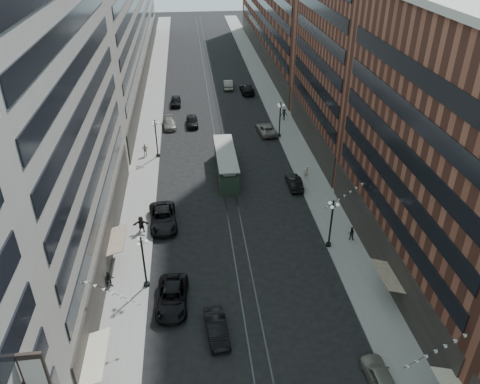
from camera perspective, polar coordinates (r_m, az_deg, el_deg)
name	(u,v)px	position (r m, az deg, el deg)	size (l,w,h in m)	color
ground	(220,140)	(72.16, -2.46, 6.39)	(220.00, 220.00, 0.00)	black
sidewalk_west	(151,118)	(81.49, -10.82, 8.87)	(4.00, 180.00, 0.15)	gray
sidewalk_east	(279,113)	(82.63, 4.75, 9.62)	(4.00, 180.00, 0.15)	gray
rail_west	(212,116)	(81.31, -3.49, 9.26)	(0.12, 180.00, 0.02)	#2D2D33
rail_east	(220,115)	(81.39, -2.49, 9.31)	(0.12, 180.00, 0.02)	#2D2D33
building_west_mid	(41,129)	(43.59, -23.08, 7.02)	(8.00, 36.00, 28.00)	gray
building_west_far	(121,11)	(103.74, -14.30, 20.63)	(8.00, 90.00, 26.00)	gray
building_east_mid	(444,157)	(43.55, 23.59, 3.96)	(8.00, 30.00, 24.00)	brown
building_east_far	(279,5)	(113.99, 4.77, 21.74)	(8.00, 72.00, 24.00)	brown
lamppost_sw_far	(144,260)	(43.19, -11.67, -8.17)	(1.03, 1.14, 5.52)	black
lamppost_sw_mid	(156,137)	(66.38, -10.18, 6.59)	(1.03, 1.14, 5.52)	black
lamppost_se_far	(331,222)	(48.03, 11.05, -3.64)	(1.03, 1.14, 5.52)	black
lamppost_se_mid	(280,118)	(72.07, 4.89, 8.95)	(1.03, 1.14, 5.52)	black
streetcar	(226,164)	(61.69, -1.72, 3.45)	(2.53, 11.44, 3.16)	#223625
car_2	(172,297)	(42.51, -8.28, -12.60)	(2.71, 5.87, 1.63)	black
car_4	(380,377)	(38.08, 16.70, -20.77)	(1.76, 4.38, 1.49)	slate
car_5	(217,328)	(39.75, -2.86, -16.21)	(1.60, 4.60, 1.52)	black
pedestrian_2	(110,279)	(45.13, -15.61, -10.23)	(0.84, 0.46, 1.73)	black
car_7	(163,218)	(52.43, -9.37, -3.15)	(2.91, 6.32, 1.76)	black
car_8	(169,123)	(77.10, -8.61, 8.28)	(1.95, 4.79, 1.39)	slate
car_9	(176,101)	(86.50, -7.85, 10.91)	(1.80, 4.47, 1.52)	black
car_10	(294,182)	(59.24, 6.62, 1.20)	(1.54, 4.43, 1.46)	black
car_11	(266,129)	(74.02, 3.21, 7.66)	(2.50, 5.42, 1.51)	slate
car_12	(247,89)	(92.03, 0.85, 12.47)	(2.36, 5.81, 1.69)	black
car_13	(192,121)	(77.27, -5.86, 8.59)	(1.83, 4.56, 1.55)	black
car_14	(228,84)	(94.79, -1.45, 13.00)	(1.72, 4.95, 1.63)	gray
pedestrian_5	(141,224)	(51.48, -11.96, -3.85)	(1.76, 0.51, 1.90)	black
pedestrian_6	(145,150)	(67.69, -11.48, 5.05)	(1.08, 0.49, 1.84)	#BDB79C
pedestrian_7	(351,233)	(50.70, 13.40, -4.93)	(0.73, 0.40, 1.50)	black
pedestrian_8	(306,172)	(61.19, 8.06, 2.43)	(0.64, 0.42, 1.75)	#B4A495
pedestrian_9	(284,114)	(79.06, 5.38, 9.39)	(1.23, 0.51, 1.90)	black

